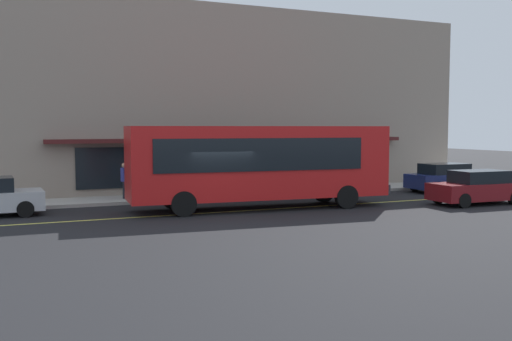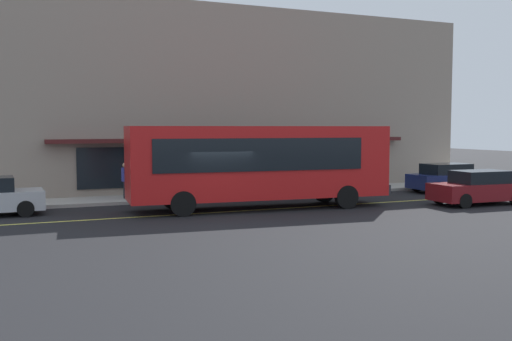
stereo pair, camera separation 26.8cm
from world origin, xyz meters
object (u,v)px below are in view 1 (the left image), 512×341
object	(u,v)px
bus	(261,162)
car_maroon	(477,188)
pedestrian_near_storefront	(357,169)
pedestrian_mid_block	(170,177)
pedestrian_by_curb	(124,177)
car_navy	(446,178)
traffic_light	(288,146)

from	to	relation	value
bus	car_maroon	distance (m)	9.95
pedestrian_near_storefront	bus	bearing A→B (deg)	-149.36
pedestrian_mid_block	bus	bearing A→B (deg)	-56.31
car_maroon	pedestrian_mid_block	xyz separation A→B (m)	(-12.38, 6.77, 0.36)
car_maroon	pedestrian_by_curb	xyz separation A→B (m)	(-14.45, 7.08, 0.40)
car_navy	pedestrian_near_storefront	bearing A→B (deg)	146.08
car_navy	pedestrian_near_storefront	size ratio (longest dim) A/B	2.52
pedestrian_by_curb	traffic_light	bearing A→B (deg)	-4.12
car_navy	pedestrian_by_curb	size ratio (longest dim) A/B	2.59
traffic_light	pedestrian_mid_block	world-z (taller)	traffic_light
traffic_light	pedestrian_by_curb	bearing A→B (deg)	175.88
bus	car_navy	size ratio (longest dim) A/B	2.62
bus	pedestrian_by_curb	bearing A→B (deg)	137.10
bus	pedestrian_near_storefront	xyz separation A→B (m)	(7.91, 4.69, -0.81)
car_maroon	car_navy	xyz separation A→B (m)	(2.26, 4.58, 0.00)
bus	pedestrian_by_curb	world-z (taller)	bus
car_navy	pedestrian_mid_block	bearing A→B (deg)	171.53
traffic_light	car_maroon	size ratio (longest dim) A/B	0.73
traffic_light	car_maroon	xyz separation A→B (m)	(6.29, -6.49, -1.79)
bus	pedestrian_near_storefront	world-z (taller)	bus
traffic_light	pedestrian_by_curb	distance (m)	8.30
car_maroon	pedestrian_near_storefront	distance (m)	7.41
traffic_light	pedestrian_by_curb	size ratio (longest dim) A/B	1.93
traffic_light	car_navy	bearing A→B (deg)	-12.58
car_maroon	pedestrian_by_curb	distance (m)	16.10
car_navy	traffic_light	bearing A→B (deg)	167.42
traffic_light	pedestrian_near_storefront	size ratio (longest dim) A/B	1.87
bus	car_navy	bearing A→B (deg)	9.90
bus	pedestrian_mid_block	size ratio (longest dim) A/B	7.09
car_maroon	pedestrian_by_curb	bearing A→B (deg)	153.90
bus	pedestrian_mid_block	distance (m)	5.18
pedestrian_near_storefront	pedestrian_mid_block	world-z (taller)	pedestrian_near_storefront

